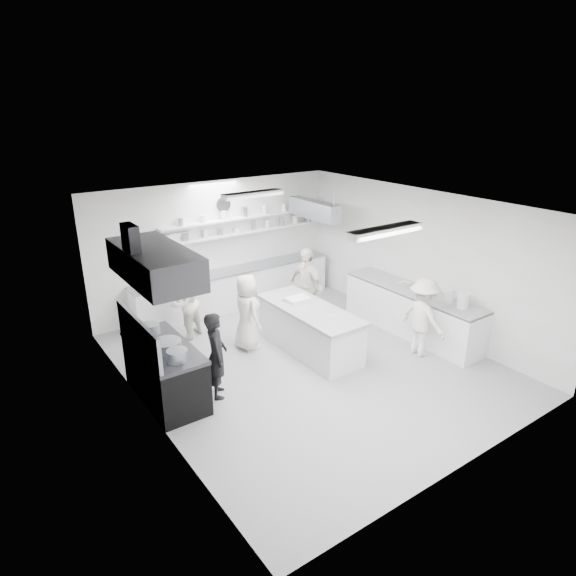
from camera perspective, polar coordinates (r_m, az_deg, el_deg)
floor at (r=9.56m, az=2.06°, el=-8.61°), size 6.00×7.00×0.02m
ceiling at (r=8.50m, az=2.32°, el=9.45°), size 6.00×7.00×0.02m
wall_back at (r=11.76m, az=-8.19°, el=4.84°), size 6.00×0.04×3.00m
wall_front at (r=6.73m, az=20.65°, el=-8.77°), size 6.00×0.04×3.00m
wall_left at (r=7.63m, az=-16.18°, el=-4.69°), size 0.04×7.00×3.00m
wall_right at (r=10.90m, az=14.89°, el=3.09°), size 0.04×7.00×3.00m
stove at (r=8.55m, az=-13.85°, el=-9.49°), size 0.80×1.80×0.90m
exhaust_hood at (r=7.80m, az=-15.03°, el=2.71°), size 0.85×2.00×0.50m
back_counter at (r=11.96m, az=-6.00°, el=-0.04°), size 5.00×0.60×0.92m
shelf_lower at (r=11.90m, az=-4.95°, el=6.41°), size 4.20×0.26×0.04m
shelf_upper at (r=11.82m, az=-5.00°, el=8.06°), size 4.20×0.26×0.04m
pass_through_window at (r=11.25m, az=-14.02°, el=3.44°), size 1.30×0.04×1.00m
wall_clock at (r=11.59m, az=-7.44°, el=9.48°), size 0.32×0.05×0.32m
right_counter at (r=10.88m, az=13.98°, el=-2.66°), size 0.74×3.30×0.94m
pot_rack at (r=11.70m, az=2.98°, el=8.98°), size 0.30×1.60×0.40m
light_fixture_front at (r=7.20m, az=11.05°, el=6.46°), size 1.30×0.25×0.10m
light_fixture_rear at (r=9.98m, az=-4.05°, el=10.67°), size 1.30×0.25×0.10m
prep_island at (r=9.84m, az=2.48°, el=-4.85°), size 0.87×2.33×0.86m
stove_pot at (r=8.12m, az=-13.66°, el=-6.61°), size 0.45×0.45×0.22m
cook_stove at (r=8.32m, az=-8.21°, el=-7.62°), size 0.54×0.64×1.50m
cook_back at (r=10.42m, az=-11.82°, el=-1.64°), size 0.95×0.88×1.57m
cook_island_left at (r=9.82m, az=-4.73°, el=-2.77°), size 0.50×0.76×1.53m
cook_island_right at (r=10.88m, az=2.11°, el=0.21°), size 0.50×1.04×1.73m
cook_right at (r=9.88m, az=15.20°, el=-3.25°), size 0.59×1.02×1.56m
bowl_island_a at (r=9.97m, az=0.11°, el=-1.57°), size 0.33×0.33×0.06m
bowl_island_b at (r=9.30m, az=4.83°, el=-3.34°), size 0.23×0.23×0.06m
bowl_right at (r=10.99m, az=13.21°, el=0.46°), size 0.24×0.24×0.06m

